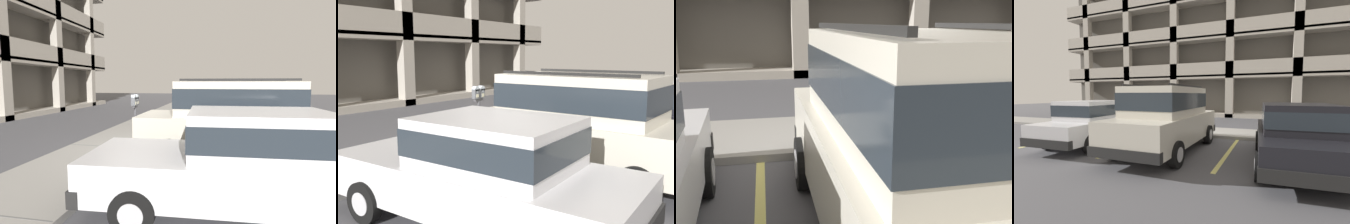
% 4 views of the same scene
% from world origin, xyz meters
% --- Properties ---
extents(ground_plane, '(80.00, 80.00, 0.10)m').
position_xyz_m(ground_plane, '(0.00, 0.00, -0.05)').
color(ground_plane, '#4C4C51').
extents(sidewalk, '(40.00, 2.20, 0.12)m').
position_xyz_m(sidewalk, '(0.00, 1.30, 0.06)').
color(sidewalk, gray).
rests_on(sidewalk, ground_plane).
extents(parking_stall_lines, '(13.15, 4.80, 0.01)m').
position_xyz_m(parking_stall_lines, '(1.63, -1.40, 0.00)').
color(parking_stall_lines, '#DBD16B').
rests_on(parking_stall_lines, ground_plane).
extents(silver_suv, '(2.03, 4.79, 2.03)m').
position_xyz_m(silver_suv, '(-0.18, -2.28, 1.09)').
color(silver_suv, beige).
rests_on(silver_suv, ground_plane).
extents(red_sedan, '(1.99, 4.56, 1.54)m').
position_xyz_m(red_sedan, '(-3.01, -2.28, 0.82)').
color(red_sedan, silver).
rests_on(red_sedan, ground_plane).
extents(dark_hatchback, '(2.01, 4.57, 1.54)m').
position_xyz_m(dark_hatchback, '(3.36, -2.58, 0.82)').
color(dark_hatchback, black).
rests_on(dark_hatchback, ground_plane).
extents(blue_coupe, '(2.15, 4.62, 1.54)m').
position_xyz_m(blue_coupe, '(6.45, -2.48, 0.82)').
color(blue_coupe, silver).
rests_on(blue_coupe, ground_plane).
extents(parking_meter_near, '(0.35, 0.12, 1.50)m').
position_xyz_m(parking_meter_near, '(-0.10, 0.35, 1.24)').
color(parking_meter_near, '#47474C').
rests_on(parking_meter_near, sidewalk).
extents(parking_meter_far, '(0.15, 0.12, 1.53)m').
position_xyz_m(parking_meter_far, '(6.42, 0.31, 1.12)').
color(parking_meter_far, '#47474C').
rests_on(parking_meter_far, sidewalk).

